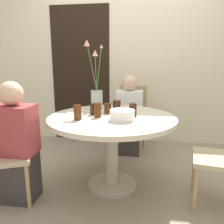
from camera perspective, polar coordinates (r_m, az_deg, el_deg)
The scene contains 16 objects.
ground_plane at distance 2.32m, azimuth 0.00°, elevation -18.52°, with size 16.00×16.00×0.00m, color gray.
wall_back at distance 3.39m, azimuth 3.31°, elevation 14.17°, with size 8.00×0.05×2.60m.
doorway_panel at distance 3.48m, azimuth -8.17°, elevation 9.48°, with size 0.90×0.01×2.05m.
dining_table at distance 2.08m, azimuth 0.00°, elevation -4.47°, with size 1.20×1.20×0.71m.
chair_left_flank at distance 3.06m, azimuth 5.13°, elevation -0.72°, with size 0.45×0.45×0.90m.
birthday_cake at distance 1.89m, azimuth 2.68°, elevation -0.77°, with size 0.22×0.22×0.14m.
flower_vase at distance 2.39m, azimuth -4.14°, elevation 5.17°, with size 0.15×0.34×0.71m.
side_plate at distance 2.23m, azimuth -9.33°, elevation 0.01°, with size 0.20×0.20×0.01m.
drink_glass_0 at distance 2.11m, azimuth -4.93°, elevation 0.82°, with size 0.06×0.06×0.11m.
drink_glass_1 at distance 2.16m, azimuth -1.15°, elevation 0.98°, with size 0.07×0.07×0.10m.
drink_glass_2 at distance 2.02m, azimuth 5.49°, elevation 0.53°, with size 0.07×0.07×0.13m.
drink_glass_3 at distance 2.00m, azimuth -3.73°, elevation 0.54°, with size 0.07×0.07×0.13m.
drink_glass_4 at distance 1.92m, azimuth -8.99°, elevation -0.08°, with size 0.07×0.07×0.13m.
drink_glass_5 at distance 2.12m, azimuth 1.25°, elevation 1.32°, with size 0.08×0.08×0.14m.
person_woman at distance 2.91m, azimuth 4.55°, elevation -1.52°, with size 0.34×0.24×1.06m.
person_guest at distance 2.07m, azimuth -23.77°, elevation -8.31°, with size 0.34×0.24×1.06m.
Camera 1 is at (0.27, -1.97, 1.19)m, focal length 35.00 mm.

